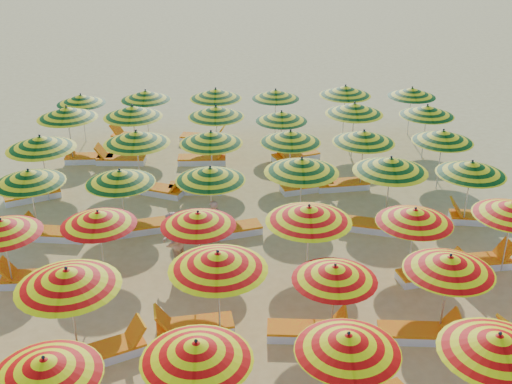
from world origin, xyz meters
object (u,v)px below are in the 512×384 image
umbrella_10 (498,344)px  umbrella_45 (276,94)px  umbrella_22 (415,216)px  beachgoer_a (214,222)px  umbrella_7 (45,367)px  umbrella_38 (216,112)px  umbrella_26 (210,174)px  umbrella_41 (427,111)px  umbrella_31 (136,137)px  umbrella_40 (354,109)px  lounger_10 (308,331)px  umbrella_39 (282,116)px  lounger_18 (230,230)px  umbrella_34 (364,137)px  lounger_31 (204,138)px  umbrella_37 (133,111)px  umbrella_44 (216,94)px  lounger_24 (308,186)px  umbrella_21 (309,214)px  lounger_21 (34,195)px  umbrella_13 (67,278)px  lounger_17 (144,226)px  lounger_20 (478,217)px  lounger_22 (159,190)px  umbrella_19 (98,218)px  lounger_27 (120,159)px  umbrella_27 (302,165)px  lounger_30 (133,137)px  beachgoer_b (173,241)px  umbrella_29 (472,168)px  lounger_28 (203,159)px  umbrella_43 (146,95)px  umbrella_42 (81,99)px  umbrella_36 (67,113)px  umbrella_35 (443,136)px  umbrella_9 (348,343)px  lounger_16 (54,233)px  lounger_8 (107,351)px  umbrella_30 (40,143)px  umbrella_15 (335,273)px  umbrella_18 (2,227)px  umbrella_33 (290,137)px  umbrella_20 (198,219)px  lounger_19 (369,225)px  lounger_26 (89,158)px  umbrella_16 (450,264)px  lounger_11 (420,333)px  umbrella_14 (218,261)px  lounger_14 (432,274)px  umbrella_8 (196,351)px

umbrella_10 → umbrella_45: 15.59m
umbrella_22 → beachgoer_a: size_ratio=1.75×
umbrella_7 → umbrella_38: 13.28m
umbrella_26 → umbrella_41: bearing=34.1°
umbrella_7 → umbrella_31: size_ratio=0.89×
umbrella_40 → lounger_10: (-2.88, -10.07, -1.77)m
umbrella_39 → lounger_18: size_ratio=1.20×
umbrella_34 → lounger_31: umbrella_34 is taller
umbrella_37 → umbrella_44: size_ratio=0.98×
lounger_24 → lounger_31: bearing=113.8°
umbrella_21 → lounger_21: bearing=147.0°
umbrella_41 → lounger_31: 8.41m
umbrella_13 → lounger_17: (0.81, 5.44, -1.82)m
lounger_17 → lounger_20: (9.80, 0.02, 0.00)m
umbrella_7 → umbrella_22: size_ratio=1.04×
umbrella_21 → lounger_22: size_ratio=1.44×
umbrella_19 → lounger_27: umbrella_19 is taller
umbrella_40 → umbrella_27: bearing=-116.0°
lounger_30 → beachgoer_b: (2.16, -9.34, 0.64)m
umbrella_29 → lounger_28: umbrella_29 is taller
umbrella_29 → beachgoer_b: bearing=-167.4°
umbrella_38 → umbrella_43: bearing=138.5°
umbrella_39 → lounger_10: 10.15m
umbrella_7 → umbrella_42: (-2.30, 15.20, -0.07)m
umbrella_26 → umbrella_36: umbrella_36 is taller
umbrella_27 → lounger_18: 2.75m
umbrella_35 → umbrella_19: bearing=-154.2°
umbrella_9 → lounger_17: 8.85m
lounger_21 → lounger_27: (2.33, 2.81, 0.00)m
lounger_16 → lounger_24: size_ratio=0.99×
lounger_8 → lounger_31: 12.67m
umbrella_30 → lounger_18: umbrella_30 is taller
umbrella_15 → lounger_27: bearing=120.3°
umbrella_18 → umbrella_33: bearing=36.1°
umbrella_20 → umbrella_39: 8.07m
umbrella_29 → lounger_19: bearing=-177.9°
umbrella_7 → umbrella_10: (7.67, 0.03, 0.12)m
lounger_26 → umbrella_18: bearing=87.1°
umbrella_10 → umbrella_26: bearing=123.2°
umbrella_26 → lounger_24: 4.41m
umbrella_31 → umbrella_21: bearing=-49.1°
umbrella_16 → lounger_11: 1.74m
umbrella_29 → lounger_27: bearing=153.7°
umbrella_29 → umbrella_38: umbrella_38 is taller
lounger_16 → lounger_26: (-0.04, 5.56, 0.00)m
lounger_8 → umbrella_14: bearing=-11.7°
umbrella_15 → umbrella_22: size_ratio=1.03×
umbrella_35 → lounger_27: bearing=165.8°
lounger_14 → umbrella_8: bearing=-152.1°
umbrella_38 → lounger_8: size_ratio=1.30×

